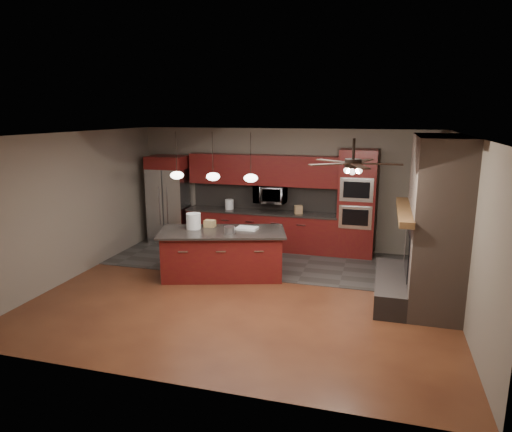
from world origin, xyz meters
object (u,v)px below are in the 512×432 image
(oven_tower, at_px, (357,204))
(counter_bucket, at_px, (229,204))
(microwave, at_px, (270,194))
(counter_box, at_px, (298,210))
(paint_can, at_px, (230,230))
(refrigerator, at_px, (170,200))
(paint_tray, at_px, (247,228))
(kitchen_island, at_px, (223,253))
(white_bucket, at_px, (193,221))
(cardboard_box, at_px, (210,223))

(oven_tower, height_order, counter_bucket, oven_tower)
(microwave, bearing_deg, counter_box, -8.30)
(paint_can, xyz_separation_m, counter_bucket, (-0.76, 2.20, 0.03))
(refrigerator, relative_size, counter_bucket, 9.20)
(paint_tray, bearing_deg, kitchen_island, -147.34)
(kitchen_island, bearing_deg, white_bucket, 162.61)
(oven_tower, height_order, paint_can, oven_tower)
(white_bucket, xyz_separation_m, paint_can, (0.80, -0.15, -0.08))
(oven_tower, height_order, refrigerator, oven_tower)
(paint_can, height_order, cardboard_box, paint_can)
(oven_tower, bearing_deg, microwave, 178.34)
(paint_tray, height_order, cardboard_box, cardboard_box)
(refrigerator, distance_m, counter_box, 3.20)
(oven_tower, distance_m, counter_bucket, 2.97)
(microwave, distance_m, counter_bucket, 1.03)
(counter_box, bearing_deg, paint_can, -136.48)
(refrigerator, bearing_deg, paint_tray, -34.62)
(kitchen_island, height_order, counter_box, counter_box)
(white_bucket, relative_size, counter_bucket, 1.32)
(cardboard_box, bearing_deg, paint_can, -32.95)
(refrigerator, height_order, cardboard_box, refrigerator)
(refrigerator, xyz_separation_m, kitchen_island, (2.08, -1.98, -0.60))
(kitchen_island, bearing_deg, paint_can, -52.24)
(oven_tower, xyz_separation_m, counter_box, (-1.29, -0.04, -0.20))
(oven_tower, bearing_deg, refrigerator, -179.06)
(microwave, relative_size, cardboard_box, 3.44)
(microwave, distance_m, kitchen_island, 2.31)
(refrigerator, distance_m, paint_tray, 3.05)
(paint_can, bearing_deg, kitchen_island, 144.41)
(oven_tower, bearing_deg, kitchen_island, -139.64)
(white_bucket, relative_size, counter_box, 1.61)
(cardboard_box, relative_size, counter_bucket, 0.92)
(paint_can, bearing_deg, oven_tower, 44.78)
(kitchen_island, height_order, paint_tray, paint_tray)
(microwave, bearing_deg, cardboard_box, -112.74)
(paint_can, height_order, counter_bucket, counter_bucket)
(refrigerator, height_order, counter_box, refrigerator)
(oven_tower, relative_size, counter_box, 12.52)
(kitchen_island, xyz_separation_m, white_bucket, (-0.60, 0.01, 0.61))
(oven_tower, relative_size, paint_can, 11.60)
(kitchen_island, bearing_deg, oven_tower, 23.70)
(kitchen_island, distance_m, paint_tray, 0.69)
(cardboard_box, bearing_deg, paint_tray, 2.57)
(refrigerator, distance_m, counter_bucket, 1.52)
(paint_tray, bearing_deg, microwave, 92.63)
(oven_tower, relative_size, paint_tray, 5.85)
(microwave, bearing_deg, counter_bucket, -177.12)
(paint_can, bearing_deg, microwave, 84.01)
(kitchen_island, relative_size, paint_tray, 6.46)
(microwave, height_order, refrigerator, refrigerator)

